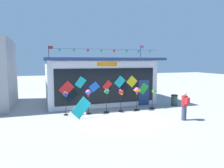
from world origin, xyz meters
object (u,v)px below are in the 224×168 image
Objects in this scene: wind_spinner_left at (88,95)px; display_kite_on_ground at (81,108)px; wind_spinner_center_right at (121,96)px; wind_spinner_far_right at (154,96)px; wind_spinner_right at (137,93)px; wind_spinner_center_left at (107,96)px; trash_bin at (174,100)px; kite_shop_building at (98,80)px; person_mid_plaza at (185,105)px; wind_spinner_far_left at (66,99)px.

display_kite_on_ground is (-0.63, -0.84, -0.61)m from wind_spinner_left.
wind_spinner_center_right is 1.13× the size of wind_spinner_far_right.
display_kite_on_ground is at bearing -169.20° from wind_spinner_right.
wind_spinner_center_left is 3.73m from wind_spinner_far_right.
wind_spinner_left is 1.00× the size of wind_spinner_right.
display_kite_on_ground reaches higher than trash_bin.
kite_shop_building is 7.91m from person_mid_plaza.
wind_spinner_left is 6.00m from person_mid_plaza.
trash_bin is at bearing 10.42° from wind_spinner_far_right.
wind_spinner_far_left is 0.97× the size of wind_spinner_left.
wind_spinner_far_left is at bearing 179.02° from wind_spinner_far_right.
wind_spinner_right is at bearing -1.67° from wind_spinner_center_right.
wind_spinner_right reaches higher than trash_bin.
wind_spinner_far_left is at bearing 127.91° from display_kite_on_ground.
wind_spinner_center_right is at bearing -174.10° from trash_bin.
wind_spinner_left reaches higher than wind_spinner_far_left.
wind_spinner_center_left is 1.22× the size of wind_spinner_far_right.
trash_bin is (1.90, 3.67, -0.46)m from person_mid_plaza.
wind_spinner_far_right is 1.12× the size of display_kite_on_ground.
display_kite_on_ground is (-5.59, -0.93, -0.30)m from wind_spinner_far_right.
kite_shop_building is 4.05m from wind_spinner_center_right.
wind_spinner_far_right is 2.09m from trash_bin.
wind_spinner_far_left is 0.95× the size of person_mid_plaza.
wind_spinner_center_left is (-0.49, -3.92, -0.77)m from kite_shop_building.
person_mid_plaza is at bearing -27.72° from wind_spinner_far_left.
wind_spinner_right is 1.32× the size of display_kite_on_ground.
wind_spinner_right reaches higher than wind_spinner_center_right.
kite_shop_building is 10.38× the size of trash_bin.
wind_spinner_center_left is 1.99× the size of trash_bin.
wind_spinner_center_right is at bearing -0.54° from wind_spinner_center_left.
wind_spinner_far_left is 0.94× the size of wind_spinner_center_left.
person_mid_plaza is (5.05, -3.21, -0.39)m from wind_spinner_left.
person_mid_plaza is 6.16m from display_kite_on_ground.
wind_spinner_center_right is (3.72, -0.23, -0.03)m from wind_spinner_far_left.
wind_spinner_right is at bearing -66.29° from kite_shop_building.
wind_spinner_far_right is at bearing 5.82° from wind_spinner_right.
wind_spinner_center_right reaches higher than display_kite_on_ground.
wind_spinner_center_right is at bearing -3.49° from wind_spinner_far_left.
wind_spinner_center_left is at bearing -53.89° from person_mid_plaza.
kite_shop_building is at bearing -78.86° from person_mid_plaza.
wind_spinner_center_right is 1.21m from wind_spinner_right.
kite_shop_building is 6.33× the size of wind_spinner_far_right.
trash_bin is (5.71, 0.47, -0.69)m from wind_spinner_center_left.
wind_spinner_center_left reaches higher than trash_bin.
person_mid_plaza is 1.35× the size of display_kite_on_ground.
wind_spinner_left is 1.25m from wind_spinner_center_left.
wind_spinner_center_left is at bearing 179.46° from wind_spinner_center_right.
kite_shop_building is 5.26× the size of person_mid_plaza.
wind_spinner_far_left is 4.92m from wind_spinner_right.
kite_shop_building is 4.94m from wind_spinner_far_left.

